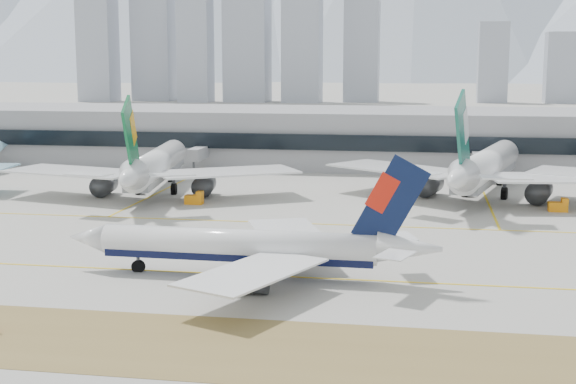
% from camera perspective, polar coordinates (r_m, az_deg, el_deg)
% --- Properties ---
extents(ground, '(3000.00, 3000.00, 0.00)m').
position_cam_1_polar(ground, '(110.95, -1.02, -5.32)').
color(ground, '#999690').
rests_on(ground, ground).
extents(taxiing_airliner, '(50.11, 43.61, 16.86)m').
position_cam_1_polar(taxiing_airliner, '(104.52, -2.62, -3.94)').
color(taxiing_airliner, white).
rests_on(taxiing_airliner, ground).
extents(widebody_eva, '(61.99, 61.20, 22.32)m').
position_cam_1_polar(widebody_eva, '(171.44, -9.47, 1.75)').
color(widebody_eva, white).
rests_on(widebody_eva, ground).
extents(widebody_cathay, '(63.94, 63.78, 23.51)m').
position_cam_1_polar(widebody_cathay, '(169.39, 13.80, 1.63)').
color(widebody_cathay, white).
rests_on(widebody_cathay, ground).
extents(terminal, '(280.00, 43.10, 15.00)m').
position_cam_1_polar(terminal, '(222.19, 4.50, 3.94)').
color(terminal, gray).
rests_on(terminal, ground).
extents(gse_c, '(3.55, 2.00, 2.60)m').
position_cam_1_polar(gse_c, '(159.31, 18.70, -0.95)').
color(gse_c, orange).
rests_on(gse_c, ground).
extents(gse_b, '(3.55, 2.00, 2.60)m').
position_cam_1_polar(gse_b, '(159.84, -6.64, -0.49)').
color(gse_b, orange).
rests_on(gse_b, ground).
extents(city_skyline, '(342.00, 49.80, 140.00)m').
position_cam_1_polar(city_skyline, '(573.55, -3.13, 11.41)').
color(city_skyline, '#959BA9').
rests_on(city_skyline, ground).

